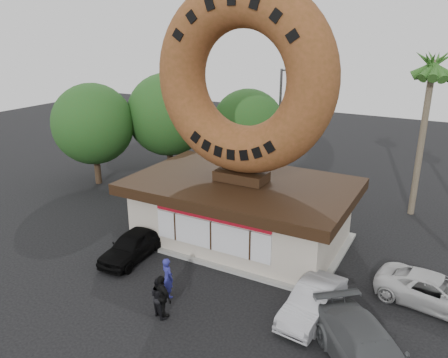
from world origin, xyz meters
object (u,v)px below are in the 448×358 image
person_center (160,297)px  car_silver (313,302)px  donut_shop (241,209)px  person_left (168,278)px  car_black (132,245)px  car_grey (369,354)px  car_white (436,292)px  person_right (162,297)px  giant_donut (243,79)px  street_lamp (281,120)px

person_center → car_silver: size_ratio=0.43×
donut_shop → person_left: (-0.31, -6.09, -0.88)m
person_left → car_black: 3.85m
car_grey → car_white: bearing=31.9°
car_silver → car_black: bearing=-175.2°
person_right → car_silver: 5.80m
giant_donut → person_right: bearing=-87.5°
car_white → car_silver: bearing=135.0°
car_silver → car_white: size_ratio=0.86×
person_right → car_silver: size_ratio=0.46×
person_center → car_black: 4.91m
street_lamp → person_right: 17.85m
person_left → car_white: bearing=-132.9°
street_lamp → car_black: 14.92m
person_center → car_silver: person_center is taller
giant_donut → car_white: size_ratio=1.99×
person_left → car_grey: bearing=-161.1°
person_center → donut_shop: bearing=-69.4°
person_right → car_white: person_right is taller
person_center → person_right: person_right is taller
person_left → car_black: person_left is taller
person_center → street_lamp: bearing=-64.1°
donut_shop → street_lamp: street_lamp is taller
donut_shop → street_lamp: 10.54m
person_center → car_grey: person_center is taller
giant_donut → car_white: giant_donut is taller
person_right → street_lamp: bearing=-67.4°
person_left → person_center: person_left is taller
street_lamp → car_grey: street_lamp is taller
giant_donut → street_lamp: size_ratio=1.14×
giant_donut → person_center: 10.49m
donut_shop → car_white: bearing=-8.8°
giant_donut → car_black: (-3.71, -4.31, -7.69)m
person_right → car_grey: (7.55, 0.83, -0.15)m
street_lamp → car_silver: (7.23, -14.51, -3.83)m
donut_shop → car_silver: size_ratio=2.83×
person_left → car_white: (9.79, 4.62, -0.25)m
street_lamp → person_left: (1.55, -16.10, -3.60)m
car_silver → car_grey: size_ratio=0.76×
car_black → car_grey: bearing=-13.8°
car_white → giant_donut: bearing=89.7°
person_center → car_black: (-3.88, 3.00, -0.17)m
car_black → car_grey: (11.57, -2.21, 0.08)m
person_left → car_grey: size_ratio=0.34×
person_center → car_grey: (7.69, 0.78, -0.09)m
giant_donut → car_grey: size_ratio=1.77×
street_lamp → person_left: 16.57m
car_silver → person_right: bearing=-144.6°
donut_shop → street_lamp: bearing=100.5°
car_black → car_white: size_ratio=0.86×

